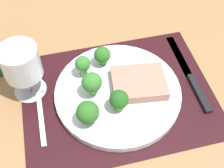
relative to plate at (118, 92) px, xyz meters
The scene contains 12 objects.
ground_plane 2.60cm from the plate, ahead, with size 140.00×110.00×3.00cm, color #996D42.
placemat 0.95cm from the plate, ahead, with size 40.34×30.78×0.30cm, color black.
plate is the anchor object (origin of this frame).
steak 4.87cm from the plate, ahead, with size 11.08×8.75×2.16cm, color tan.
broccoli_front_edge 6.86cm from the plate, behind, with size 4.12×4.12×5.71cm.
broccoli_back_left 5.64cm from the plate, 102.34° to the right, with size 3.82×3.82×4.85cm.
broccoli_near_fork 9.43cm from the plate, 135.56° to the left, with size 3.33×3.33×5.04cm.
broccoli_center 10.21cm from the plate, 141.25° to the right, with size 4.39×4.39×5.45cm.
broccoli_near_steak 8.89cm from the plate, 100.71° to the left, with size 3.65×3.65×4.68cm.
fork 16.53cm from the plate, behind, with size 2.40×19.20×0.50cm.
knife 16.94cm from the plate, ahead, with size 1.80×23.00×0.80cm.
wine_glass 20.30cm from the plate, 162.11° to the left, with size 7.68×7.68×12.42cm.
Camera 1 is at (-9.82, -35.26, 51.96)cm, focal length 47.51 mm.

